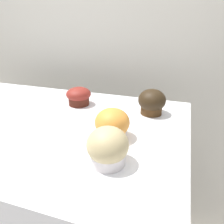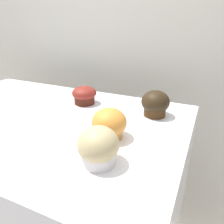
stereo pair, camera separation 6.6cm
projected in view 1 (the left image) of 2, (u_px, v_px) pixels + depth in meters
The scene contains 6 objects.
wall_back at pixel (99, 74), 1.24m from camera, with size 3.20×0.10×1.80m, color beige.
display_counter at pixel (48, 215), 0.90m from camera, with size 1.00×0.64×0.88m, color white.
muffin_front_center at pixel (152, 102), 0.75m from camera, with size 0.09×0.09×0.09m.
muffin_back_left at pixel (79, 96), 0.83m from camera, with size 0.09×0.09×0.07m.
muffin_back_right at pixel (108, 148), 0.49m from camera, with size 0.10×0.10×0.09m.
muffin_front_left at pixel (112, 124), 0.60m from camera, with size 0.10×0.10×0.09m.
Camera 1 is at (0.46, -0.54, 1.19)m, focal length 35.00 mm.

